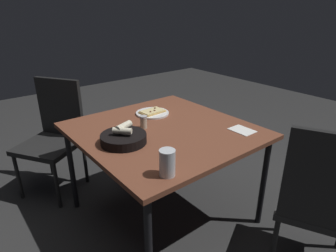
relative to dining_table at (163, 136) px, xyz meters
name	(u,v)px	position (x,y,z in m)	size (l,w,h in m)	color
ground	(164,213)	(0.00, 0.00, -0.66)	(8.00, 8.00, 0.00)	#2B2B2B
dining_table	(163,136)	(0.00, 0.00, 0.00)	(1.13, 1.10, 0.72)	brown
pizza_plate	(152,113)	(-0.28, 0.11, 0.06)	(0.25, 0.25, 0.04)	white
bread_basket	(124,138)	(0.02, -0.32, 0.09)	(0.28, 0.28, 0.12)	black
beer_glass	(167,164)	(0.47, -0.34, 0.11)	(0.08, 0.08, 0.14)	silver
pepper_shaker	(144,123)	(-0.09, -0.10, 0.09)	(0.05, 0.05, 0.09)	#BFB299
napkin	(242,130)	(0.35, 0.39, 0.05)	(0.16, 0.12, 0.00)	white
chair_near	(321,198)	(0.94, 0.35, -0.14)	(0.59, 0.59, 0.95)	#282828
chair_far	(54,130)	(-0.89, -0.46, -0.14)	(0.61, 0.61, 0.94)	black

